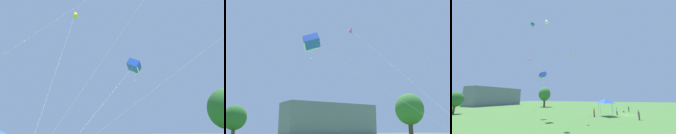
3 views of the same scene
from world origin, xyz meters
TOP-DOWN VIEW (x-y plane):
  - kite_yellow_diamond_2 at (-14.13, 8.56)m, footprint 8.21×2.81m
  - kite_blue_box_4 at (-15.22, 13.91)m, footprint 9.99×8.20m

SIDE VIEW (x-z plane):
  - kite_blue_box_4 at x=-15.22m, z-range 3.81..12.83m
  - kite_yellow_diamond_2 at x=-14.13m, z-range 5.95..18.69m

